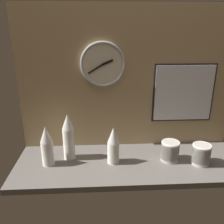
% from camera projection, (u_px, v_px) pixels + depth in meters
% --- Properties ---
extents(ground_plane, '(1.60, 0.56, 0.04)m').
position_uv_depth(ground_plane, '(130.00, 163.00, 1.69)').
color(ground_plane, slate).
extents(wall_tiled_back, '(1.60, 0.03, 1.05)m').
position_uv_depth(wall_tiled_back, '(128.00, 80.00, 1.75)').
color(wall_tiled_back, tan).
rests_on(wall_tiled_back, ground_plane).
extents(cup_stack_far_left, '(0.08, 0.08, 0.28)m').
position_uv_depth(cup_stack_far_left, '(47.00, 146.00, 1.59)').
color(cup_stack_far_left, white).
rests_on(cup_stack_far_left, ground_plane).
extents(cup_stack_left, '(0.08, 0.08, 0.34)m').
position_uv_depth(cup_stack_left, '(69.00, 137.00, 1.66)').
color(cup_stack_left, white).
rests_on(cup_stack_left, ground_plane).
extents(cup_stack_center, '(0.08, 0.08, 0.26)m').
position_uv_depth(cup_stack_center, '(113.00, 145.00, 1.62)').
color(cup_stack_center, white).
rests_on(cup_stack_center, ground_plane).
extents(bowl_stack_right, '(0.13, 0.13, 0.14)m').
position_uv_depth(bowl_stack_right, '(170.00, 151.00, 1.66)').
color(bowl_stack_right, beige).
rests_on(bowl_stack_right, ground_plane).
extents(bowl_stack_far_right, '(0.13, 0.13, 0.14)m').
position_uv_depth(bowl_stack_far_right, '(201.00, 154.00, 1.62)').
color(bowl_stack_far_right, beige).
rests_on(bowl_stack_far_right, ground_plane).
extents(wall_clock, '(0.32, 0.03, 0.32)m').
position_uv_depth(wall_clock, '(103.00, 64.00, 1.67)').
color(wall_clock, beige).
extents(menu_board, '(0.47, 0.01, 0.45)m').
position_uv_depth(menu_board, '(184.00, 93.00, 1.79)').
color(menu_board, black).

